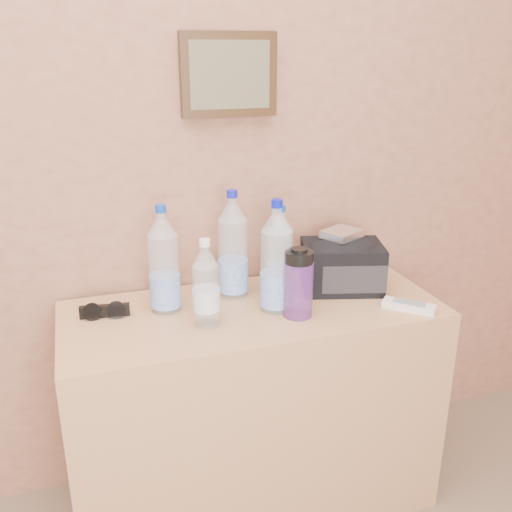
{
  "coord_description": "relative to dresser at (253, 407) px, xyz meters",
  "views": [
    {
      "loc": [
        -0.08,
        0.22,
        1.48
      ],
      "look_at": [
        0.41,
        1.71,
        0.9
      ],
      "focal_mm": 40.0,
      "sensor_mm": 36.0,
      "label": 1
    }
  ],
  "objects": [
    {
      "name": "picture_frame",
      "position": [
        0.0,
        0.24,
        1.04
      ],
      "size": [
        0.3,
        0.03,
        0.25
      ],
      "primitive_type": null,
      "color": "#382311",
      "rests_on": "room_shell"
    },
    {
      "name": "dresser",
      "position": [
        0.0,
        0.0,
        0.0
      ],
      "size": [
        1.16,
        0.48,
        0.72
      ],
      "primitive_type": "cube",
      "color": "tan",
      "rests_on": "ground"
    },
    {
      "name": "pet_large_a",
      "position": [
        -0.26,
        0.07,
        0.51
      ],
      "size": [
        0.09,
        0.09,
        0.33
      ],
      "rotation": [
        0.0,
        0.0,
        -0.06
      ],
      "color": "silver",
      "rests_on": "dresser"
    },
    {
      "name": "pet_large_b",
      "position": [
        -0.03,
        0.12,
        0.51
      ],
      "size": [
        0.09,
        0.09,
        0.35
      ],
      "rotation": [
        0.0,
        0.0,
        0.01
      ],
      "color": "#D0EBFF",
      "rests_on": "dresser"
    },
    {
      "name": "pet_large_c",
      "position": [
        0.12,
        0.08,
        0.49
      ],
      "size": [
        0.08,
        0.08,
        0.3
      ],
      "rotation": [
        0.0,
        0.0,
        0.15
      ],
      "color": "silver",
      "rests_on": "dresser"
    },
    {
      "name": "pet_large_d",
      "position": [
        0.06,
        -0.03,
        0.51
      ],
      "size": [
        0.09,
        0.09,
        0.35
      ],
      "rotation": [
        0.0,
        0.0,
        -0.11
      ],
      "color": "silver",
      "rests_on": "dresser"
    },
    {
      "name": "pet_small",
      "position": [
        -0.16,
        -0.06,
        0.48
      ],
      "size": [
        0.07,
        0.07,
        0.26
      ],
      "rotation": [
        0.0,
        0.0,
        0.03
      ],
      "color": "silver",
      "rests_on": "dresser"
    },
    {
      "name": "nalgene_bottle",
      "position": [
        0.11,
        -0.09,
        0.47
      ],
      "size": [
        0.09,
        0.09,
        0.21
      ],
      "rotation": [
        0.0,
        0.0,
        -0.44
      ],
      "color": "#6D3390",
      "rests_on": "dresser"
    },
    {
      "name": "sunglasses",
      "position": [
        -0.44,
        0.08,
        0.38
      ],
      "size": [
        0.15,
        0.07,
        0.04
      ],
      "primitive_type": null,
      "rotation": [
        0.0,
        0.0,
        -0.14
      ],
      "color": "black",
      "rests_on": "dresser"
    },
    {
      "name": "ac_remote",
      "position": [
        0.45,
        -0.16,
        0.37
      ],
      "size": [
        0.15,
        0.15,
        0.02
      ],
      "primitive_type": "cube",
      "rotation": [
        0.0,
        0.0,
        -0.77
      ],
      "color": "white",
      "rests_on": "dresser"
    },
    {
      "name": "toiletry_bag",
      "position": [
        0.33,
        0.06,
        0.45
      ],
      "size": [
        0.3,
        0.25,
        0.17
      ],
      "primitive_type": null,
      "rotation": [
        0.0,
        0.0,
        -0.28
      ],
      "color": "black",
      "rests_on": "dresser"
    },
    {
      "name": "foil_packet",
      "position": [
        0.32,
        0.07,
        0.55
      ],
      "size": [
        0.15,
        0.14,
        0.02
      ],
      "primitive_type": "cube",
      "rotation": [
        0.0,
        0.0,
        0.47
      ],
      "color": "white",
      "rests_on": "toiletry_bag"
    }
  ]
}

